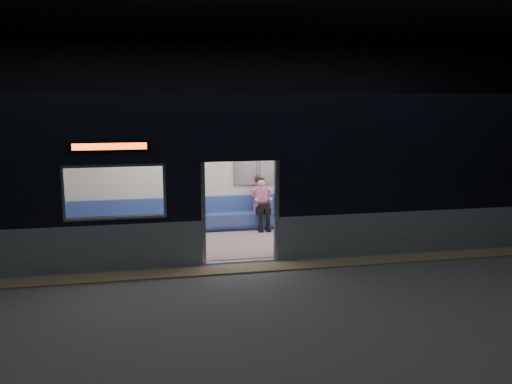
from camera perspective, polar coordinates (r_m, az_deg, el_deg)
name	(u,v)px	position (r m, az deg, el deg)	size (l,w,h in m)	color
station_floor	(250,279)	(10.05, -0.60, -9.15)	(24.00, 14.00, 0.01)	#47494C
station_envelope	(250,75)	(9.50, -0.64, 12.23)	(24.00, 14.00, 5.00)	black
tactile_strip	(245,269)	(10.56, -1.17, -8.08)	(22.80, 0.50, 0.03)	#8C7F59
metro_car	(229,162)	(12.09, -2.89, 3.14)	(18.00, 3.04, 3.35)	gray
passenger	(262,200)	(13.41, 0.60, -0.85)	(0.40, 0.64, 1.28)	black
handbag	(264,206)	(13.24, 0.86, -1.45)	(0.26, 0.22, 0.13)	black
transit_map	(254,171)	(13.56, -0.25, 2.23)	(0.93, 0.03, 0.60)	white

